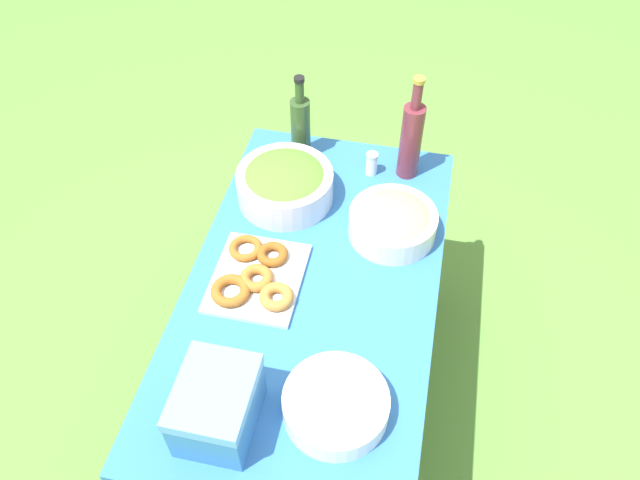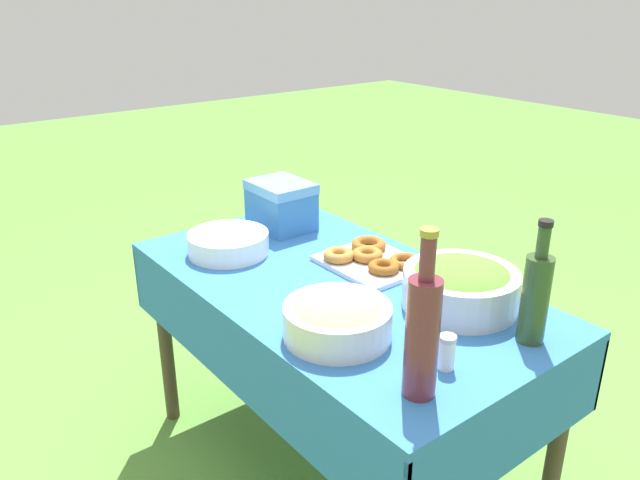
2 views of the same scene
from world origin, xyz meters
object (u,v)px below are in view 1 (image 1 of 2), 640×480
plate_stack (336,405)px  olive_oil_bottle (301,126)px  wine_bottle (411,138)px  salad_bowl (285,183)px  cooler_box (217,406)px  donut_platter (256,277)px  pasta_bowl (393,221)px

plate_stack → olive_oil_bottle: size_ratio=0.83×
wine_bottle → salad_bowl: bearing=118.7°
salad_bowl → wine_bottle: (0.21, -0.38, 0.09)m
plate_stack → cooler_box: size_ratio=1.19×
plate_stack → wine_bottle: (0.94, -0.07, 0.12)m
donut_platter → olive_oil_bottle: size_ratio=0.98×
donut_platter → wine_bottle: 0.70m
salad_bowl → donut_platter: (-0.36, -0.00, -0.05)m
pasta_bowl → cooler_box: bearing=155.4°
olive_oil_bottle → wine_bottle: 0.39m
olive_oil_bottle → wine_bottle: bearing=-92.8°
salad_bowl → cooler_box: size_ratio=1.41×
olive_oil_bottle → wine_bottle: wine_bottle is taller
olive_oil_bottle → wine_bottle: size_ratio=0.84×
olive_oil_bottle → cooler_box: olive_oil_bottle is taller
donut_platter → plate_stack: bearing=-139.2°
plate_stack → wine_bottle: wine_bottle is taller
cooler_box → pasta_bowl: bearing=-24.6°
salad_bowl → cooler_box: 0.82m
plate_stack → wine_bottle: 0.95m
salad_bowl → wine_bottle: 0.45m
donut_platter → cooler_box: cooler_box is taller
donut_platter → cooler_box: bearing=-175.3°
olive_oil_bottle → plate_stack: bearing=-161.8°
plate_stack → olive_oil_bottle: olive_oil_bottle is taller
donut_platter → pasta_bowl: bearing=-53.2°
wine_bottle → plate_stack: bearing=175.8°
plate_stack → pasta_bowl: bearing=-5.0°
salad_bowl → plate_stack: (-0.73, -0.32, -0.03)m
pasta_bowl → plate_stack: bearing=175.0°
wine_bottle → cooler_box: wine_bottle is taller
plate_stack → donut_platter: bearing=40.8°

